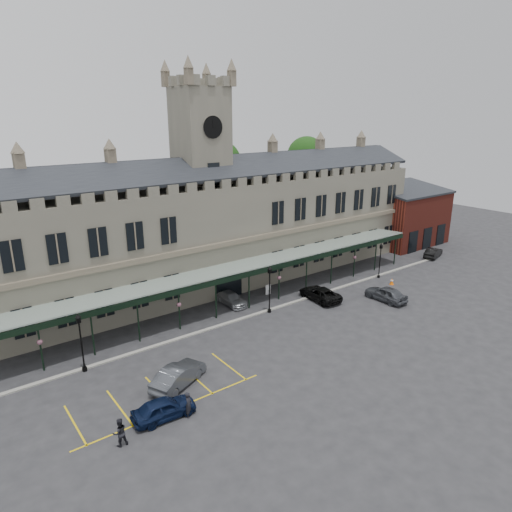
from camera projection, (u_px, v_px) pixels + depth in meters
ground at (295, 334)px, 41.89m from camera, size 140.00×140.00×0.00m
station_building at (204, 231)px, 52.10m from camera, size 60.00×10.36×17.30m
clock_tower at (202, 173)px, 50.17m from camera, size 5.60×5.60×24.80m
canopy at (247, 286)px, 46.87m from camera, size 50.00×4.10×4.30m
brick_annex at (406, 217)px, 69.98m from camera, size 12.40×8.36×9.23m
kerb at (259, 313)px, 46.07m from camera, size 60.00×0.40×0.12m
parking_markings at (163, 396)px, 32.74m from camera, size 16.00×6.00×0.01m
tree_behind_mid at (219, 164)px, 61.70m from camera, size 6.00×6.00×16.00m
tree_behind_right at (306, 157)px, 70.85m from camera, size 6.00×6.00×16.00m
lamp_post_left at (81, 337)px, 35.01m from camera, size 0.47×0.47×4.93m
lamp_post_mid at (270, 285)px, 45.56m from camera, size 0.47×0.47×4.98m
lamp_post_right at (380, 257)px, 55.42m from camera, size 0.42×0.42×4.41m
traffic_cone at (392, 281)px, 53.83m from camera, size 0.48×0.48×0.77m
sign_board at (268, 290)px, 50.86m from camera, size 0.67×0.08×1.15m
bollard_left at (231, 298)px, 48.62m from camera, size 0.17×0.17×0.96m
bollard_right at (270, 290)px, 51.00m from camera, size 0.15×0.15×0.87m
car_left_a at (164, 408)px, 30.17m from camera, size 4.37×1.96×1.46m
car_left_b at (178, 375)px, 33.78m from camera, size 5.19×3.65×1.62m
car_taxi at (231, 298)px, 48.25m from camera, size 1.78×4.38×1.27m
car_van at (320, 294)px, 49.35m from camera, size 2.65×5.27×1.43m
car_right_a at (386, 294)px, 49.09m from camera, size 2.01×4.77×1.61m
car_right_b at (433, 252)px, 63.89m from camera, size 4.47×2.61×1.39m
person_a at (189, 405)px, 30.24m from camera, size 0.77×0.80×1.84m
person_b at (120, 432)px, 27.59m from camera, size 0.93×0.74×1.85m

